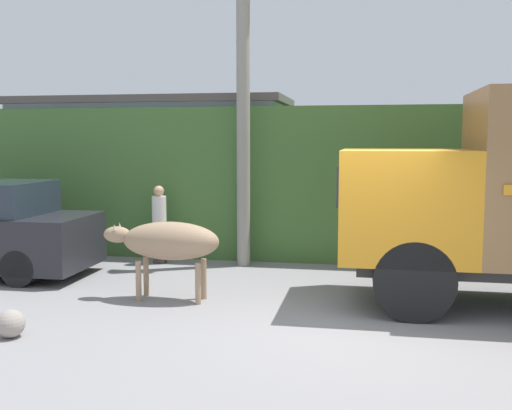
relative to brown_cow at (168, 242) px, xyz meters
The scene contains 7 objects.
ground_plane 3.13m from the brown_cow, 17.85° to the right, with size 60.00×60.00×0.00m, color gray.
hillside_embankment 6.47m from the brown_cow, 63.83° to the left, with size 32.00×5.05×3.26m.
building_backdrop 5.09m from the brown_cow, 112.88° to the left, with size 6.50×2.70×3.54m.
brown_cow is the anchor object (origin of this frame).
pedestrian_on_hill 2.95m from the brown_cow, 112.30° to the left, with size 0.32×0.32×1.63m.
utility_pole 3.71m from the brown_cow, 77.27° to the left, with size 0.90×0.27×6.28m.
roadside_rock 2.69m from the brown_cow, 123.66° to the right, with size 0.37×0.37×0.37m.
Camera 1 is at (0.25, -8.10, 2.56)m, focal length 42.00 mm.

